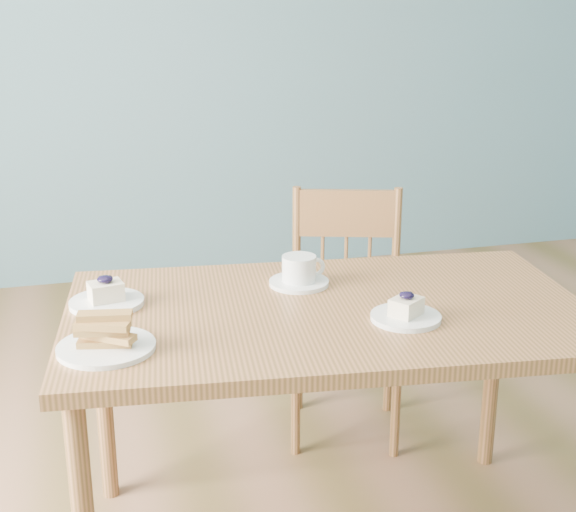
{
  "coord_description": "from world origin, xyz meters",
  "views": [
    {
      "loc": [
        -0.5,
        -1.59,
        1.42
      ],
      "look_at": [
        -0.01,
        0.21,
        0.81
      ],
      "focal_mm": 50.0,
      "sensor_mm": 36.0,
      "label": 1
    }
  ],
  "objects_px": {
    "coffee_cup": "(300,273)",
    "cheesecake_plate_far": "(106,298)",
    "cheesecake_plate_near": "(406,313)",
    "biscotti_plate": "(106,339)",
    "dining_table": "(327,332)",
    "dining_chair": "(346,313)"
  },
  "relations": [
    {
      "from": "dining_table",
      "to": "dining_chair",
      "type": "relative_size",
      "value": 1.66
    },
    {
      "from": "dining_chair",
      "to": "cheesecake_plate_near",
      "type": "distance_m",
      "value": 0.77
    },
    {
      "from": "cheesecake_plate_near",
      "to": "biscotti_plate",
      "type": "xyz_separation_m",
      "value": [
        -0.7,
        0.01,
        0.01
      ]
    },
    {
      "from": "cheesecake_plate_far",
      "to": "biscotti_plate",
      "type": "bearing_deg",
      "value": -93.23
    },
    {
      "from": "coffee_cup",
      "to": "cheesecake_plate_far",
      "type": "bearing_deg",
      "value": -176.75
    },
    {
      "from": "dining_chair",
      "to": "dining_table",
      "type": "bearing_deg",
      "value": -95.95
    },
    {
      "from": "cheesecake_plate_near",
      "to": "cheesecake_plate_far",
      "type": "distance_m",
      "value": 0.74
    },
    {
      "from": "dining_table",
      "to": "coffee_cup",
      "type": "height_order",
      "value": "coffee_cup"
    },
    {
      "from": "cheesecake_plate_near",
      "to": "cheesecake_plate_far",
      "type": "xyz_separation_m",
      "value": [
        -0.68,
        0.28,
        0.0
      ]
    },
    {
      "from": "cheesecake_plate_far",
      "to": "coffee_cup",
      "type": "relative_size",
      "value": 1.16
    },
    {
      "from": "biscotti_plate",
      "to": "dining_table",
      "type": "bearing_deg",
      "value": 11.89
    },
    {
      "from": "dining_table",
      "to": "coffee_cup",
      "type": "distance_m",
      "value": 0.2
    },
    {
      "from": "coffee_cup",
      "to": "biscotti_plate",
      "type": "bearing_deg",
      "value": -149.79
    },
    {
      "from": "cheesecake_plate_near",
      "to": "biscotti_plate",
      "type": "bearing_deg",
      "value": 178.92
    },
    {
      "from": "cheesecake_plate_near",
      "to": "coffee_cup",
      "type": "height_order",
      "value": "coffee_cup"
    },
    {
      "from": "dining_table",
      "to": "biscotti_plate",
      "type": "xyz_separation_m",
      "value": [
        -0.54,
        -0.11,
        0.09
      ]
    },
    {
      "from": "cheesecake_plate_near",
      "to": "dining_chair",
      "type": "bearing_deg",
      "value": 81.78
    },
    {
      "from": "dining_table",
      "to": "biscotti_plate",
      "type": "relative_size",
      "value": 6.36
    },
    {
      "from": "dining_chair",
      "to": "cheesecake_plate_far",
      "type": "relative_size",
      "value": 4.44
    },
    {
      "from": "dining_chair",
      "to": "cheesecake_plate_near",
      "type": "relative_size",
      "value": 4.88
    },
    {
      "from": "dining_table",
      "to": "biscotti_plate",
      "type": "distance_m",
      "value": 0.56
    },
    {
      "from": "cheesecake_plate_far",
      "to": "biscotti_plate",
      "type": "xyz_separation_m",
      "value": [
        -0.02,
        -0.27,
        0.01
      ]
    }
  ]
}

